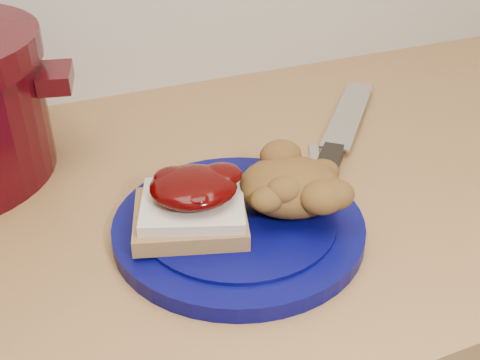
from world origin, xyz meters
name	(u,v)px	position (x,y,z in m)	size (l,w,h in m)	color
plate	(239,227)	(0.03, 1.41, 0.91)	(0.25, 0.25, 0.02)	#050548
sandwich	(192,203)	(-0.01, 1.42, 0.94)	(0.13, 0.12, 0.05)	olive
stuffing_mound	(290,186)	(0.09, 1.41, 0.95)	(0.10, 0.09, 0.05)	brown
chef_knife	(331,157)	(0.19, 1.50, 0.91)	(0.25, 0.28, 0.02)	black
butter_knife	(315,175)	(0.16, 1.48, 0.90)	(0.15, 0.01, 0.00)	silver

